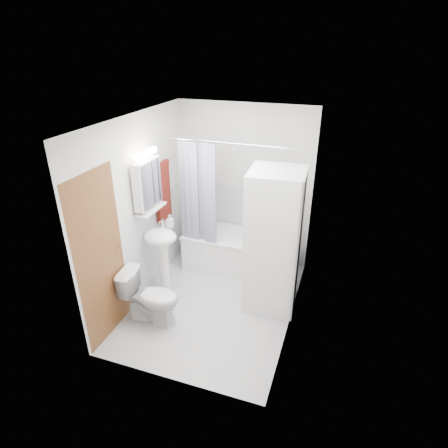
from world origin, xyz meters
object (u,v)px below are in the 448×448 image
(sink, at_px, (161,247))
(washer_dryer, at_px, (273,241))
(bathtub, at_px, (235,250))
(toilet, at_px, (151,297))

(sink, xyz_separation_m, washer_dryer, (1.43, 0.24, 0.21))
(sink, height_order, washer_dryer, washer_dryer)
(bathtub, height_order, washer_dryer, washer_dryer)
(toilet, bearing_deg, bathtub, -27.64)
(bathtub, height_order, sink, sink)
(bathtub, distance_m, sink, 1.22)
(bathtub, height_order, toilet, toilet)
(bathtub, bearing_deg, toilet, -112.62)
(bathtub, xyz_separation_m, sink, (-0.75, -0.87, 0.39))
(bathtub, distance_m, washer_dryer, 1.11)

